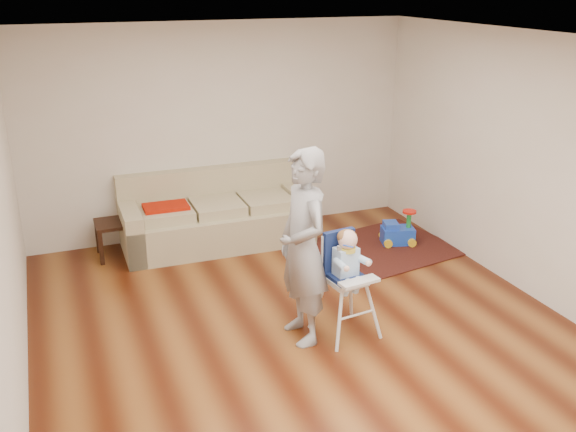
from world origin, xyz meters
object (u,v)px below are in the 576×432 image
object	(u,v)px
sofa	(216,210)
ride_on_toy	(398,227)
high_chair	(346,284)
toy_ball	(351,261)
adult	(303,248)
side_table	(116,239)

from	to	relation	value
sofa	ride_on_toy	bearing A→B (deg)	-20.93
sofa	high_chair	distance (m)	2.62
sofa	high_chair	world-z (taller)	high_chair
ride_on_toy	toy_ball	xyz separation A→B (m)	(-0.87, -0.43, -0.14)
sofa	adult	bearing A→B (deg)	-85.92
toy_ball	adult	xyz separation A→B (m)	(-1.11, -1.21, 0.82)
high_chair	adult	xyz separation A→B (m)	(-0.40, 0.08, 0.40)
side_table	toy_ball	size ratio (longest dim) A/B	3.02
side_table	ride_on_toy	distance (m)	3.49
sofa	ride_on_toy	xyz separation A→B (m)	(2.12, -0.85, -0.22)
ride_on_toy	side_table	bearing A→B (deg)	-179.49
adult	side_table	bearing A→B (deg)	-154.15
sofa	adult	world-z (taller)	adult
sofa	side_table	world-z (taller)	sofa
side_table	adult	xyz separation A→B (m)	(1.39, -2.55, 0.69)
toy_ball	ride_on_toy	bearing A→B (deg)	26.26
ride_on_toy	adult	distance (m)	2.65
toy_ball	adult	world-z (taller)	adult
ride_on_toy	adult	world-z (taller)	adult
sofa	high_chair	bearing A→B (deg)	-77.23
side_table	adult	size ratio (longest dim) A/B	0.24
side_table	ride_on_toy	size ratio (longest dim) A/B	1.01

